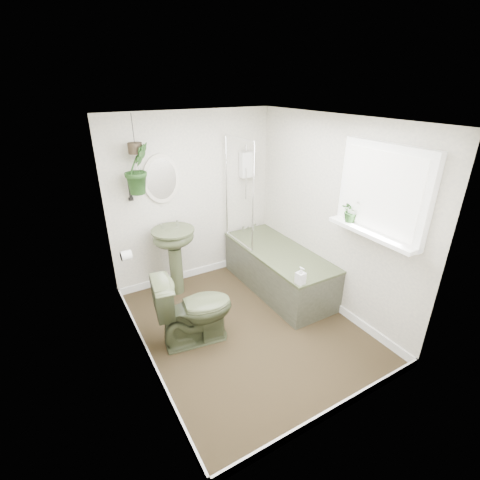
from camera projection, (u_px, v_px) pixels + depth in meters
floor at (246, 327)px, 4.07m from camera, size 2.30×2.80×0.02m
ceiling at (248, 118)px, 3.10m from camera, size 2.30×2.80×0.02m
wall_back at (193, 200)px, 4.69m from camera, size 2.30×0.02×2.30m
wall_front at (349, 306)px, 2.48m from camera, size 2.30×0.02×2.30m
wall_left at (135, 263)px, 3.06m from camera, size 0.02×2.80×2.30m
wall_right at (331, 216)px, 4.11m from camera, size 0.02×2.80×2.30m
skirting at (246, 323)px, 4.04m from camera, size 2.30×2.80×0.10m
bathtub at (278, 269)px, 4.70m from camera, size 0.72×1.72×0.58m
bath_screen at (239, 193)px, 4.52m from camera, size 0.04×0.72×1.40m
shower_box at (247, 165)px, 4.83m from camera, size 0.20×0.10×0.35m
oval_mirror at (161, 179)px, 4.32m from camera, size 0.46×0.03×0.62m
wall_sconce at (130, 192)px, 4.17m from camera, size 0.04×0.04×0.22m
toilet_roll_holder at (126, 256)px, 3.74m from camera, size 0.11×0.11×0.11m
window_recess at (383, 191)px, 3.32m from camera, size 0.08×1.00×0.90m
window_sill at (371, 233)px, 3.46m from camera, size 0.18×1.00×0.04m
window_blinds at (380, 192)px, 3.30m from camera, size 0.01×0.86×0.76m
toilet at (194, 309)px, 3.68m from camera, size 0.87×0.58×0.83m
pedestal_sink at (176, 261)px, 4.54m from camera, size 0.62×0.56×0.92m
sill_plant at (351, 211)px, 3.65m from camera, size 0.22×0.19×0.24m
hanging_plant at (138, 169)px, 3.99m from camera, size 0.39×0.35×0.59m
soap_bottle at (301, 275)px, 3.78m from camera, size 0.10×0.10×0.20m
hanging_pot at (135, 148)px, 3.89m from camera, size 0.16×0.16×0.12m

